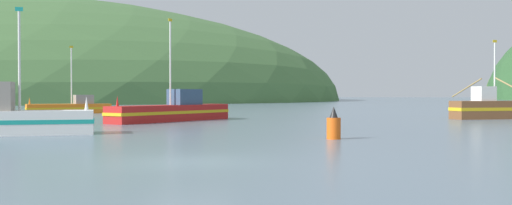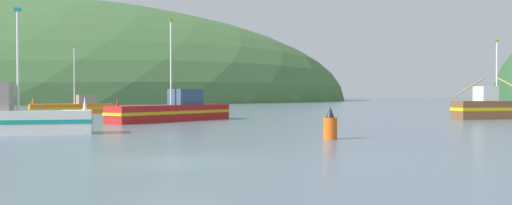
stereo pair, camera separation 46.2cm
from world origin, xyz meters
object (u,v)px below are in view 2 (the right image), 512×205
(fishing_boat_orange, at_px, (74,107))
(fishing_boat_red, at_px, (174,111))
(fishing_boat_brown, at_px, (490,108))
(channel_buoy, at_px, (330,126))
(fishing_boat_white, at_px, (0,118))

(fishing_boat_orange, distance_m, fishing_boat_red, 20.71)
(fishing_boat_red, relative_size, fishing_boat_brown, 1.19)
(fishing_boat_red, xyz_separation_m, channel_buoy, (11.34, -15.45, -0.16))
(fishing_boat_brown, xyz_separation_m, channel_buoy, (-12.56, -21.64, -0.30))
(channel_buoy, bearing_deg, fishing_boat_orange, 130.57)
(fishing_boat_brown, bearing_deg, fishing_boat_orange, 145.77)
(fishing_boat_white, distance_m, fishing_boat_orange, 31.15)
(fishing_boat_red, relative_size, channel_buoy, 7.43)
(fishing_boat_orange, bearing_deg, channel_buoy, 98.44)
(fishing_boat_red, distance_m, channel_buoy, 19.16)
(fishing_boat_red, bearing_deg, fishing_boat_orange, -106.93)
(fishing_boat_white, xyz_separation_m, channel_buoy, (15.99, -0.67, -0.24))
(fishing_boat_white, height_order, fishing_boat_red, fishing_boat_red)
(fishing_boat_orange, relative_size, channel_buoy, 5.68)
(fishing_boat_white, bearing_deg, channel_buoy, -24.46)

